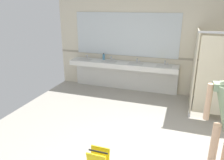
{
  "coord_description": "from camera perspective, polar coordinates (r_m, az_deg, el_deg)",
  "views": [
    {
      "loc": [
        0.34,
        -3.08,
        2.45
      ],
      "look_at": [
        -0.98,
        0.81,
        1.04
      ],
      "focal_mm": 35.16,
      "sensor_mm": 36.0,
      "label": 1
    }
  ],
  "objects": [
    {
      "name": "wall_back",
      "position": [
        6.3,
        15.62,
        9.34
      ],
      "size": [
        6.89,
        0.12,
        2.94
      ],
      "primitive_type": "cube",
      "color": "beige",
      "rests_on": "ground_plane"
    },
    {
      "name": "wall_back_tile_band",
      "position": [
        6.32,
        15.24,
        5.51
      ],
      "size": [
        6.89,
        0.01,
        0.06
      ],
      "primitive_type": "cube",
      "color": "#9E937F",
      "rests_on": "wall_back"
    },
    {
      "name": "vanity_counter",
      "position": [
        6.45,
        2.9,
        2.67
      ],
      "size": [
        3.14,
        0.53,
        1.0
      ],
      "color": "silver",
      "rests_on": "ground_plane"
    },
    {
      "name": "mirror_panel",
      "position": [
        6.42,
        3.51,
        11.71
      ],
      "size": [
        3.04,
        0.02,
        1.22
      ],
      "primitive_type": "cube",
      "color": "silver",
      "rests_on": "wall_back"
    },
    {
      "name": "soap_dispenser",
      "position": [
        6.63,
        -2.19,
        6.06
      ],
      "size": [
        0.07,
        0.07,
        0.2
      ],
      "color": "teal",
      "rests_on": "vanity_counter"
    }
  ]
}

